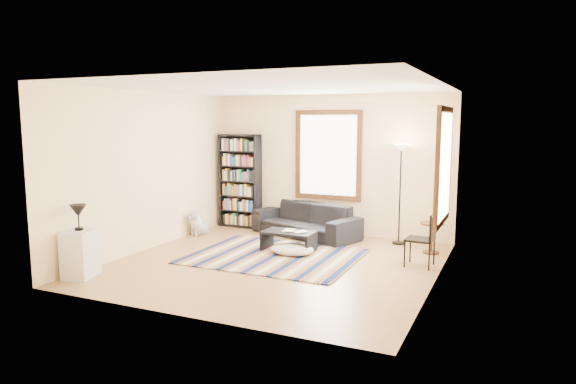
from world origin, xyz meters
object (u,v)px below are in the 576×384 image
at_px(white_cabinet, 81,254).
at_px(dog, 200,223).
at_px(folding_chair, 420,240).
at_px(sofa, 305,220).
at_px(side_table, 432,238).
at_px(floor_cushion, 292,249).
at_px(bookshelf, 240,181).
at_px(coffee_table, 289,241).
at_px(floor_lamp, 400,195).

distance_m(white_cabinet, dog, 3.09).
xyz_separation_m(folding_chair, dog, (-4.44, 0.48, -0.18)).
xyz_separation_m(sofa, side_table, (2.51, -0.37, -0.06)).
bearing_deg(floor_cushion, bookshelf, 138.99).
height_order(coffee_table, side_table, side_table).
height_order(sofa, bookshelf, bookshelf).
height_order(sofa, dog, sofa).
bearing_deg(folding_chair, floor_cushion, -171.88).
xyz_separation_m(floor_cushion, folding_chair, (2.11, 0.18, 0.33)).
distance_m(sofa, white_cabinet, 4.35).
xyz_separation_m(bookshelf, white_cabinet, (-0.35, -4.14, -0.65)).
bearing_deg(bookshelf, coffee_table, -39.86).
distance_m(coffee_table, floor_cushion, 0.26).
xyz_separation_m(bookshelf, floor_cushion, (1.98, -1.72, -0.90)).
relative_size(floor_cushion, white_cabinet, 1.09).
distance_m(sofa, coffee_table, 1.28).
relative_size(coffee_table, side_table, 1.67).
bearing_deg(floor_lamp, bookshelf, 177.20).
height_order(sofa, side_table, sofa).
height_order(bookshelf, floor_cushion, bookshelf).
relative_size(floor_lamp, dog, 3.74).
bearing_deg(coffee_table, floor_lamp, 39.57).
bearing_deg(white_cabinet, sofa, 47.14).
height_order(coffee_table, floor_lamp, floor_lamp).
relative_size(coffee_table, folding_chair, 1.05).
height_order(floor_cushion, white_cabinet, white_cabinet).
bearing_deg(floor_lamp, side_table, -35.26).
bearing_deg(side_table, folding_chair, -93.19).
relative_size(bookshelf, side_table, 3.70).
bearing_deg(floor_lamp, floor_cushion, -133.94).
bearing_deg(floor_lamp, dog, -166.97).
distance_m(bookshelf, coffee_table, 2.52).
height_order(bookshelf, dog, bookshelf).
bearing_deg(bookshelf, sofa, -9.40).
bearing_deg(white_cabinet, bookshelf, 69.39).
relative_size(coffee_table, floor_cushion, 1.18).
relative_size(sofa, white_cabinet, 3.20).
xyz_separation_m(bookshelf, side_table, (4.15, -0.64, -0.73)).
distance_m(floor_lamp, side_table, 1.05).
relative_size(sofa, folding_chair, 2.60).
xyz_separation_m(coffee_table, side_table, (2.31, 0.89, 0.09)).
xyz_separation_m(floor_lamp, dog, (-3.82, -0.88, -0.68)).
bearing_deg(floor_cushion, floor_lamp, 46.06).
height_order(sofa, coffee_table, sofa).
xyz_separation_m(coffee_table, floor_cushion, (0.15, -0.19, -0.08)).
xyz_separation_m(coffee_table, floor_lamp, (1.64, 1.36, 0.75)).
xyz_separation_m(side_table, white_cabinet, (-4.50, -3.50, 0.08)).
bearing_deg(coffee_table, side_table, 20.96).
bearing_deg(side_table, white_cabinet, -142.12).
bearing_deg(sofa, white_cabinet, -97.91).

